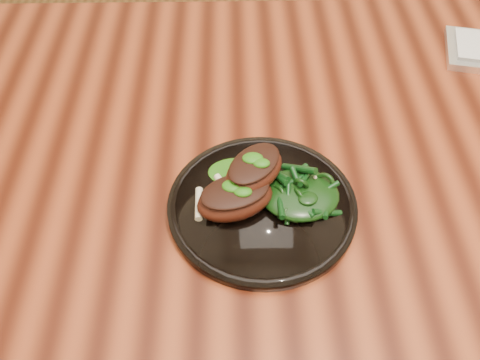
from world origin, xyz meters
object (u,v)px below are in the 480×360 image
(desk, at_px, (405,169))
(greens_heap, at_px, (300,191))
(plate, at_px, (262,206))
(lamb_chop_front, at_px, (235,198))

(desk, xyz_separation_m, greens_heap, (-0.20, -0.14, 0.12))
(greens_heap, bearing_deg, plate, -174.81)
(plate, relative_size, lamb_chop_front, 2.14)
(plate, xyz_separation_m, lamb_chop_front, (-0.04, -0.01, 0.03))
(desk, relative_size, plate, 6.19)
(plate, distance_m, lamb_chop_front, 0.05)
(lamb_chop_front, bearing_deg, desk, 28.63)
(desk, xyz_separation_m, lamb_chop_front, (-0.29, -0.16, 0.12))
(lamb_chop_front, relative_size, greens_heap, 1.13)
(desk, height_order, lamb_chop_front, lamb_chop_front)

